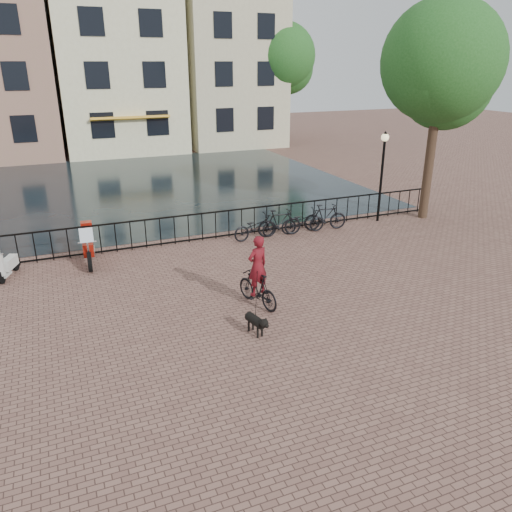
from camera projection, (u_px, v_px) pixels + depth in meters
name	position (u px, v px, depth m)	size (l,w,h in m)	color
ground	(308.00, 352.00, 10.98)	(100.00, 100.00, 0.00)	brown
canal_water	(151.00, 185.00, 25.87)	(20.00, 20.00, 0.00)	black
railing	(202.00, 227.00, 17.68)	(20.00, 0.05, 1.02)	black
canal_house_mid	(115.00, 63.00, 34.84)	(8.00, 9.50, 11.80)	beige
canal_house_right	(223.00, 52.00, 37.41)	(7.00, 9.00, 13.30)	#B6AD88
tree_near_right	(442.00, 62.00, 18.37)	(4.48, 4.48, 8.24)	black
tree_far_right	(282.00, 56.00, 36.18)	(4.76, 4.76, 8.76)	black
lamp_post	(383.00, 162.00, 19.22)	(0.30, 0.30, 3.45)	black
cyclist	(258.00, 275.00, 12.81)	(0.89, 1.70, 2.24)	black
dog	(255.00, 323.00, 11.64)	(0.44, 0.86, 0.55)	black
motorcycle	(88.00, 241.00, 15.64)	(0.63, 2.06, 1.45)	maroon
scooter	(6.00, 259.00, 14.64)	(0.77, 1.28, 1.15)	silver
parked_bike_0	(256.00, 227.00, 17.83)	(0.60, 1.72, 0.90)	black
parked_bike_1	(280.00, 223.00, 18.15)	(0.47, 1.66, 1.00)	black
parked_bike_2	(303.00, 221.00, 18.50)	(0.60, 1.72, 0.90)	black
parked_bike_3	(325.00, 217.00, 18.82)	(0.47, 1.66, 1.00)	black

